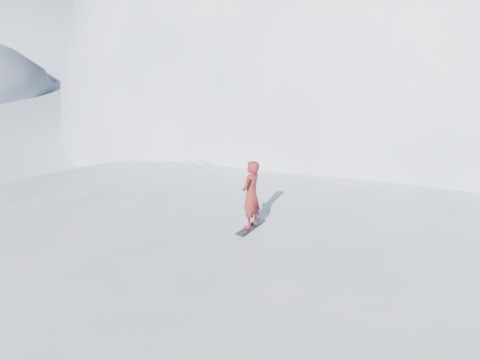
# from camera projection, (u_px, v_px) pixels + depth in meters

# --- Properties ---
(ground) EXTENTS (400.00, 400.00, 0.00)m
(ground) POSITION_uv_depth(u_px,v_px,m) (321.00, 314.00, 13.32)
(ground) COLOR white
(ground) RESTS_ON ground
(near_ridge) EXTENTS (36.00, 28.00, 4.80)m
(near_ridge) POSITION_uv_depth(u_px,v_px,m) (307.00, 262.00, 16.33)
(near_ridge) COLOR white
(near_ridge) RESTS_ON ground
(summit_peak) EXTENTS (60.00, 56.00, 56.00)m
(summit_peak) POSITION_uv_depth(u_px,v_px,m) (405.00, 118.00, 43.31)
(summit_peak) COLOR white
(summit_peak) RESTS_ON ground
(peak_shoulder) EXTENTS (28.00, 24.00, 18.00)m
(peak_shoulder) POSITION_uv_depth(u_px,v_px,m) (317.00, 140.00, 34.37)
(peak_shoulder) COLOR white
(peak_shoulder) RESTS_ON ground
(wind_bumps) EXTENTS (16.00, 14.40, 1.00)m
(wind_bumps) POSITION_uv_depth(u_px,v_px,m) (275.00, 281.00, 15.08)
(wind_bumps) COLOR white
(wind_bumps) RESTS_ON ground
(snowboard) EXTENTS (1.16, 1.05, 0.02)m
(snowboard) POSITION_uv_depth(u_px,v_px,m) (251.00, 227.00, 13.21)
(snowboard) COLOR black
(snowboard) RESTS_ON near_ridge
(snowboarder) EXTENTS (0.83, 0.80, 1.92)m
(snowboarder) POSITION_uv_depth(u_px,v_px,m) (251.00, 195.00, 12.92)
(snowboarder) COLOR maroon
(snowboarder) RESTS_ON snowboard
(board_tracks) EXTENTS (1.36, 5.96, 0.04)m
(board_tracks) POSITION_uv_depth(u_px,v_px,m) (224.00, 178.00, 17.59)
(board_tracks) COLOR silver
(board_tracks) RESTS_ON ground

